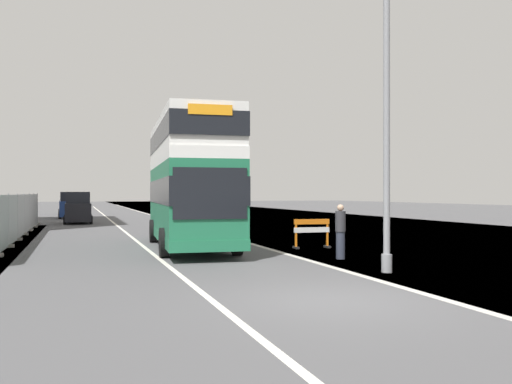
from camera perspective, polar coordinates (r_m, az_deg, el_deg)
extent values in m
cube|color=#4C4C4F|center=(11.40, 8.03, -11.29)|extent=(140.00, 280.00, 0.10)
cube|color=#B2AFA8|center=(12.48, 17.10, -10.10)|extent=(0.24, 196.00, 0.01)
cube|color=silver|center=(10.59, -3.68, -11.90)|extent=(0.16, 168.00, 0.01)
cube|color=#1E6B47|center=(21.93, -6.90, -1.08)|extent=(3.21, 10.24, 2.89)
cube|color=silver|center=(21.96, -6.90, 3.21)|extent=(3.21, 10.24, 0.40)
cube|color=silver|center=(22.03, -6.90, 5.56)|extent=(3.18, 10.14, 1.41)
cube|color=black|center=(21.92, -6.90, 0.05)|extent=(3.24, 10.34, 0.92)
cube|color=black|center=(22.03, -6.90, 5.56)|extent=(3.22, 10.29, 0.77)
cube|color=black|center=(16.91, -4.76, -0.14)|extent=(2.30, 0.22, 1.59)
cube|color=orange|center=(17.11, -4.76, 8.52)|extent=(1.38, 0.16, 0.32)
cube|color=#1E6B47|center=(21.98, -6.90, -4.38)|extent=(3.24, 10.34, 0.36)
cylinder|color=black|center=(18.76, -9.51, -5.20)|extent=(0.37, 1.02, 1.00)
cylinder|color=black|center=(19.12, -1.99, -5.11)|extent=(0.37, 1.02, 1.00)
cylinder|color=black|center=(24.63, -10.60, -3.99)|extent=(0.37, 1.02, 1.00)
cylinder|color=black|center=(24.90, -4.84, -3.95)|extent=(0.37, 1.02, 1.00)
cylinder|color=gray|center=(15.54, 13.39, 8.30)|extent=(0.18, 0.18, 8.87)
cylinder|color=gray|center=(15.49, 13.40, -7.20)|extent=(0.29, 0.29, 0.50)
cube|color=orange|center=(21.73, 5.80, -3.09)|extent=(1.48, 0.12, 0.20)
cube|color=white|center=(21.75, 5.80, -3.93)|extent=(1.48, 0.12, 0.20)
cube|color=orange|center=(21.52, 4.16, -4.50)|extent=(0.07, 0.07, 1.04)
cube|color=black|center=(21.57, 4.16, -5.77)|extent=(0.15, 0.44, 0.08)
cube|color=orange|center=(22.03, 7.40, -4.40)|extent=(0.07, 0.07, 1.04)
cube|color=black|center=(22.07, 7.40, -5.64)|extent=(0.15, 0.44, 0.08)
cube|color=#A8AAAD|center=(22.31, -24.78, -2.90)|extent=(0.04, 3.26, 2.05)
cube|color=#A8AAAD|center=(25.69, -23.89, -2.54)|extent=(0.04, 3.26, 2.05)
cube|color=#A8AAAD|center=(29.07, -23.22, -2.26)|extent=(0.04, 3.26, 2.05)
cube|color=#A8AAAD|center=(32.46, -22.68, -2.04)|extent=(0.04, 3.26, 2.05)
cube|color=#A8AAAD|center=(35.85, -22.25, -1.86)|extent=(0.04, 3.26, 2.05)
cube|color=#A8AAAD|center=(39.24, -21.89, -1.71)|extent=(0.04, 3.26, 2.05)
cylinder|color=#939699|center=(24.00, -24.30, -2.71)|extent=(0.06, 0.06, 2.15)
cube|color=gray|center=(24.07, -24.31, -5.12)|extent=(0.44, 0.20, 0.12)
cylinder|color=#939699|center=(27.38, -23.54, -2.39)|extent=(0.06, 0.06, 2.15)
cube|color=gray|center=(27.44, -23.54, -4.51)|extent=(0.44, 0.20, 0.12)
cylinder|color=#939699|center=(30.77, -22.94, -2.14)|extent=(0.06, 0.06, 2.15)
cube|color=gray|center=(30.82, -22.94, -4.03)|extent=(0.44, 0.20, 0.12)
cylinder|color=#939699|center=(34.15, -22.46, -1.95)|extent=(0.06, 0.06, 2.15)
cube|color=gray|center=(34.20, -22.46, -3.64)|extent=(0.44, 0.20, 0.12)
cylinder|color=#939699|center=(37.54, -22.06, -1.78)|extent=(0.06, 0.06, 2.15)
cube|color=gray|center=(37.58, -22.06, -3.33)|extent=(0.44, 0.20, 0.12)
cylinder|color=#939699|center=(40.93, -21.73, -1.65)|extent=(0.06, 0.06, 2.15)
cube|color=gray|center=(40.97, -21.74, -3.06)|extent=(0.44, 0.20, 0.12)
cube|color=black|center=(41.42, -17.97, -1.99)|extent=(1.74, 4.06, 1.27)
cube|color=black|center=(41.40, -17.97, -0.55)|extent=(1.60, 2.23, 0.81)
cylinder|color=black|center=(42.71, -16.81, -2.63)|extent=(0.20, 0.60, 0.60)
cylinder|color=black|center=(42.70, -19.15, -2.62)|extent=(0.20, 0.60, 0.60)
cylinder|color=black|center=(40.19, -16.72, -2.78)|extent=(0.20, 0.60, 0.60)
cylinder|color=black|center=(40.19, -19.21, -2.78)|extent=(0.20, 0.60, 0.60)
cube|color=navy|center=(50.23, -18.64, -1.64)|extent=(1.78, 4.31, 1.31)
cube|color=black|center=(50.22, -18.64, -0.46)|extent=(1.64, 2.37, 0.76)
cylinder|color=black|center=(51.59, -17.64, -2.20)|extent=(0.20, 0.60, 0.60)
cylinder|color=black|center=(51.60, -19.62, -2.19)|extent=(0.20, 0.60, 0.60)
cylinder|color=black|center=(48.92, -17.61, -2.31)|extent=(0.20, 0.60, 0.60)
cylinder|color=black|center=(48.93, -19.70, -2.31)|extent=(0.20, 0.60, 0.60)
cube|color=slate|center=(59.67, -18.79, -1.41)|extent=(1.84, 4.47, 1.30)
cube|color=black|center=(59.65, -18.79, -0.39)|extent=(1.70, 2.46, 0.82)
cylinder|color=black|center=(61.06, -17.91, -1.88)|extent=(0.20, 0.60, 0.60)
cylinder|color=black|center=(61.08, -19.64, -1.87)|extent=(0.20, 0.60, 0.60)
cylinder|color=black|center=(58.29, -17.90, -1.96)|extent=(0.20, 0.60, 0.60)
cylinder|color=black|center=(58.32, -19.71, -1.96)|extent=(0.20, 0.60, 0.60)
cylinder|color=#2D3342|center=(18.31, 8.75, -5.48)|extent=(0.29, 0.29, 0.90)
cylinder|color=#333338|center=(18.25, 8.75, -3.03)|extent=(0.34, 0.34, 0.67)
sphere|color=tan|center=(18.23, 8.75, -1.63)|extent=(0.22, 0.22, 0.22)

